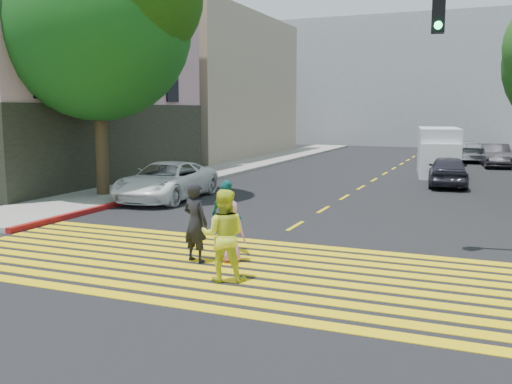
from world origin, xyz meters
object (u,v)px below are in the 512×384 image
Objects in this scene: silver_car at (468,151)px; dark_car_near at (448,171)px; tree_left at (99,15)px; pedestrian_woman at (223,235)px; white_sedan at (166,181)px; white_van at (438,153)px; dark_car_parked at (496,156)px; pedestrian_child at (230,231)px; pedestrian_extra at (227,216)px; pedestrian_man at (195,223)px.

dark_car_near is at bearing 82.90° from silver_car.
tree_left is 5.53× the size of pedestrian_woman.
white_van is (8.72, 12.43, 0.45)m from white_sedan.
white_van is at bearing 49.37° from tree_left.
white_sedan is 1.23× the size of dark_car_parked.
white_sedan is (-6.00, 7.19, 0.02)m from pedestrian_child.
pedestrian_extra is 28.26m from silver_car.
silver_car is at bearing 62.03° from white_sedan.
pedestrian_man is 20.19m from white_van.
white_sedan is 1.08× the size of silver_car.
white_sedan reaches higher than pedestrian_child.
tree_left is at bearing -132.91° from dark_car_parked.
pedestrian_woman reaches higher than white_sedan.
dark_car_near is at bearing -90.22° from pedestrian_man.
silver_car is (9.82, 21.53, -0.02)m from white_sedan.
tree_left is at bearing -42.72° from pedestrian_child.
dark_car_parked is at bearing 56.69° from white_van.
pedestrian_extra is 0.37× the size of silver_car.
silver_car is 3.66m from dark_car_parked.
white_sedan is 12.43m from dark_car_near.
white_sedan reaches higher than dark_car_near.
tree_left is 17.97m from white_van.
pedestrian_man is 0.35× the size of white_sedan.
white_sedan is at bearing -23.36° from pedestrian_extra.
dark_car_near reaches higher than dark_car_parked.
tree_left is 25.94m from silver_car.
dark_car_near is at bearing 35.55° from tree_left.
tree_left reaches higher than pedestrian_child.
silver_car is at bearing -97.00° from dark_car_near.
white_sedan is at bearing -54.39° from pedestrian_child.
tree_left reaches higher than pedestrian_woman.
pedestrian_child is at bearing 145.91° from pedestrian_extra.
pedestrian_woman reaches higher than dark_car_near.
pedestrian_child is 19.82m from white_van.
pedestrian_man reaches higher than dark_car_parked.
dark_car_near reaches higher than pedestrian_child.
pedestrian_woman is at bearing -56.21° from white_sedan.
white_van is (3.18, 18.83, 0.30)m from pedestrian_extra.
pedestrian_extra is at bearing -110.03° from dark_car_parked.
tree_left is 2.45× the size of dark_car_parked.
pedestrian_woman is at bearing 153.82° from pedestrian_man.
silver_car is at bearing 75.22° from white_van.
tree_left reaches higher than pedestrian_extra.
pedestrian_man is at bearing -58.17° from white_sedan.
tree_left is 15.87m from dark_car_near.
white_van reaches higher than pedestrian_extra.
tree_left is 2.15× the size of silver_car.
pedestrian_man is at bearing -107.72° from white_van.
silver_car is at bearing 110.91° from dark_car_parked.
white_van reaches higher than silver_car.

